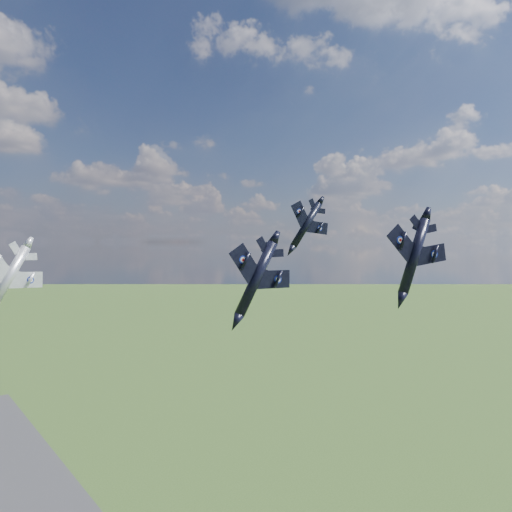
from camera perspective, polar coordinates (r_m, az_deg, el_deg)
jet_lead_navy at (r=70.47m, az=0.04°, el=-2.56°), size 14.00×17.40×8.10m
jet_right_navy at (r=76.19m, az=17.63°, el=0.01°), size 15.93×18.48×6.75m
jet_high_navy at (r=98.73m, az=5.77°, el=3.56°), size 12.90×16.05×8.19m
jet_left_silver at (r=74.15m, az=-26.47°, el=-2.33°), size 11.54×14.56×7.10m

